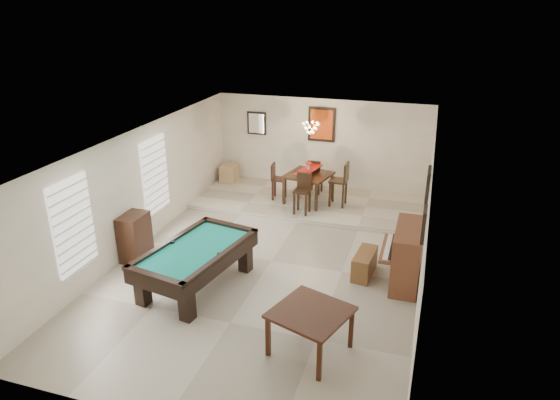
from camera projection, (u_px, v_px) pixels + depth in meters
The scene contains 26 objects.
ground_plane at pixel (272, 261), 10.48m from camera, with size 6.00×9.00×0.02m, color beige.
wall_back at pixel (321, 145), 13.97m from camera, with size 6.00×0.04×2.60m, color silver.
wall_front at pixel (155, 340), 6.00m from camera, with size 6.00×0.04×2.60m, color silver.
wall_left at pixel (140, 188), 10.81m from camera, with size 0.04×9.00×2.60m, color silver.
wall_right at pixel (426, 222), 9.16m from camera, with size 0.04×9.00×2.60m, color silver.
ceiling at pixel (271, 141), 9.50m from camera, with size 6.00×9.00×0.04m, color white.
dining_step at pixel (309, 202), 13.33m from camera, with size 6.00×2.50×0.12m, color beige.
window_left_front at pixel (73, 225), 8.82m from camera, with size 0.06×1.00×1.70m, color white.
window_left_rear at pixel (155, 175), 11.30m from camera, with size 0.06×1.00×1.70m, color white.
pool_table at pixel (197, 268), 9.42m from camera, with size 1.29×2.39×0.80m, color black, non-canonical shape.
square_table at pixel (310, 331), 7.68m from camera, with size 1.06×1.06×0.73m, color black, non-canonical shape.
upright_piano at pixel (400, 254), 9.53m from camera, with size 0.78×1.38×1.15m, color brown, non-canonical shape.
piano_bench at pixel (365, 264), 9.88m from camera, with size 0.34×0.86×0.48m, color brown.
apothecary_chest at pixel (135, 237), 10.39m from camera, with size 0.45×0.67×1.00m, color black.
dining_table at pixel (308, 186), 13.06m from camera, with size 1.07×1.07×0.89m, color black, non-canonical shape.
flower_vase at pixel (309, 166), 12.85m from camera, with size 0.13×0.13×0.22m, color #B6320F, non-canonical shape.
dining_chair_south at pixel (302, 194), 12.32m from camera, with size 0.38×0.38×1.01m, color black, non-canonical shape.
dining_chair_north at pixel (315, 176), 13.66m from camera, with size 0.35×0.35×0.96m, color black, non-canonical shape.
dining_chair_west at pixel (279, 182), 13.22m from camera, with size 0.36×0.36×0.97m, color black, non-canonical shape.
dining_chair_east at pixel (338, 184), 12.78m from camera, with size 0.43×0.43×1.16m, color black, non-canonical shape.
corner_bench at pixel (229, 173), 14.62m from camera, with size 0.43×0.54×0.49m, color tan.
chandelier at pixel (311, 124), 12.48m from camera, with size 0.44×0.44×0.60m, color #FFE5B2, non-canonical shape.
back_painting at pixel (322, 124), 13.71m from camera, with size 0.75×0.06×0.95m, color #D84C14.
back_mirror at pixel (257, 123), 14.27m from camera, with size 0.55×0.06×0.65m, color white.
right_picture_upper at pixel (428, 186), 9.21m from camera, with size 0.06×0.55×0.65m, color slate.
right_picture_lower at pixel (424, 224), 8.14m from camera, with size 0.06×0.45×0.55m, color gray.
Camera 1 is at (2.91, -8.75, 5.13)m, focal length 32.00 mm.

